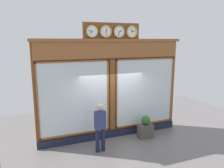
# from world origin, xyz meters

# --- Properties ---
(shop_facade) EXTENTS (5.72, 0.42, 4.35)m
(shop_facade) POSITION_xyz_m (-0.00, -0.13, 1.93)
(shop_facade) COLOR brown
(shop_facade) RESTS_ON ground_plane
(pedestrian) EXTENTS (0.37, 0.23, 1.69)m
(pedestrian) POSITION_xyz_m (0.78, 0.91, 0.93)
(pedestrian) COLOR #191E38
(pedestrian) RESTS_ON ground_plane
(planter_box) EXTENTS (0.56, 0.36, 0.54)m
(planter_box) POSITION_xyz_m (-1.19, 0.53, 0.27)
(planter_box) COLOR #4C4742
(planter_box) RESTS_ON ground_plane
(planter_shrub) EXTENTS (0.34, 0.34, 0.34)m
(planter_shrub) POSITION_xyz_m (-1.19, 0.53, 0.71)
(planter_shrub) COLOR #285623
(planter_shrub) RESTS_ON planter_box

